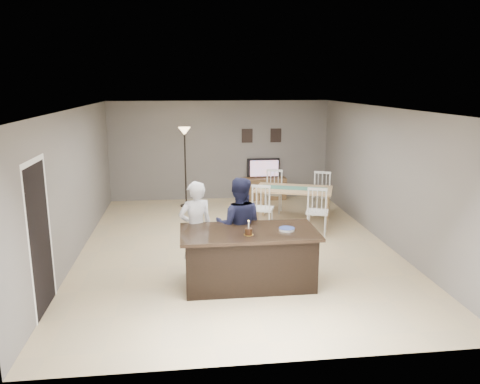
{
  "coord_description": "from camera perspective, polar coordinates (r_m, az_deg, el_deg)",
  "views": [
    {
      "loc": [
        -0.98,
        -8.73,
        3.16
      ],
      "look_at": [
        0.04,
        -0.3,
        1.17
      ],
      "focal_mm": 35.0,
      "sensor_mm": 36.0,
      "label": 1
    }
  ],
  "objects": [
    {
      "name": "tv_screen_glow",
      "position": [
        12.89,
        2.98,
        2.89
      ],
      "size": [
        0.78,
        0.0,
        0.78
      ],
      "primitive_type": "plane",
      "rotation": [
        1.57,
        0.0,
        3.14
      ],
      "color": "#FE5D1C",
      "rests_on": "tv_console"
    },
    {
      "name": "floor",
      "position": [
        9.34,
        -0.46,
        -6.63
      ],
      "size": [
        8.0,
        8.0,
        0.0
      ],
      "primitive_type": "plane",
      "color": "tan",
      "rests_on": "ground"
    },
    {
      "name": "kitchen_island",
      "position": [
        7.51,
        1.09,
        -7.97
      ],
      "size": [
        2.15,
        1.1,
        0.9
      ],
      "color": "black",
      "rests_on": "floor"
    },
    {
      "name": "plate_stack",
      "position": [
        7.4,
        5.72,
        -4.52
      ],
      "size": [
        0.25,
        0.25,
        0.04
      ],
      "color": "white",
      "rests_on": "kitchen_island"
    },
    {
      "name": "woman",
      "position": [
        7.85,
        -5.41,
        -4.41
      ],
      "size": [
        0.67,
        0.53,
        1.6
      ],
      "primitive_type": "imported",
      "rotation": [
        0.0,
        0.0,
        3.43
      ],
      "color": "silver",
      "rests_on": "floor"
    },
    {
      "name": "dining_table",
      "position": [
        10.81,
        6.55,
        -0.25
      ],
      "size": [
        2.2,
        2.38,
        1.05
      ],
      "rotation": [
        0.0,
        0.0,
        -0.34
      ],
      "color": "tan",
      "rests_on": "floor"
    },
    {
      "name": "tv_console",
      "position": [
        13.01,
        2.94,
        0.43
      ],
      "size": [
        1.2,
        0.4,
        0.6
      ],
      "primitive_type": "cube",
      "color": "brown",
      "rests_on": "floor"
    },
    {
      "name": "birthday_cake",
      "position": [
        7.14,
        1.05,
        -4.82
      ],
      "size": [
        0.15,
        0.15,
        0.23
      ],
      "color": "gold",
      "rests_on": "kitchen_island"
    },
    {
      "name": "room_shell",
      "position": [
        8.91,
        -0.48,
        3.58
      ],
      "size": [
        8.0,
        8.0,
        8.0
      ],
      "color": "slate",
      "rests_on": "floor"
    },
    {
      "name": "television",
      "position": [
        12.97,
        2.92,
        2.92
      ],
      "size": [
        0.91,
        0.12,
        0.53
      ],
      "primitive_type": "imported",
      "rotation": [
        0.0,
        0.0,
        3.14
      ],
      "color": "black",
      "rests_on": "tv_console"
    },
    {
      "name": "man",
      "position": [
        7.89,
        -0.14,
        -4.08
      ],
      "size": [
        0.89,
        0.75,
        1.64
      ],
      "primitive_type": "imported",
      "rotation": [
        0.0,
        0.0,
        2.97
      ],
      "color": "#191B37",
      "rests_on": "floor"
    },
    {
      "name": "picture_frames",
      "position": [
        12.96,
        2.64,
        6.89
      ],
      "size": [
        1.1,
        0.02,
        0.38
      ],
      "color": "black",
      "rests_on": "room_shell"
    },
    {
      "name": "floor_lamp",
      "position": [
        12.08,
        -6.75,
        5.65
      ],
      "size": [
        0.31,
        0.31,
        2.07
      ],
      "color": "black",
      "rests_on": "floor"
    },
    {
      "name": "doorway",
      "position": [
        7.0,
        -23.32,
        -3.7
      ],
      "size": [
        0.0,
        2.1,
        2.65
      ],
      "color": "black",
      "rests_on": "floor"
    }
  ]
}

